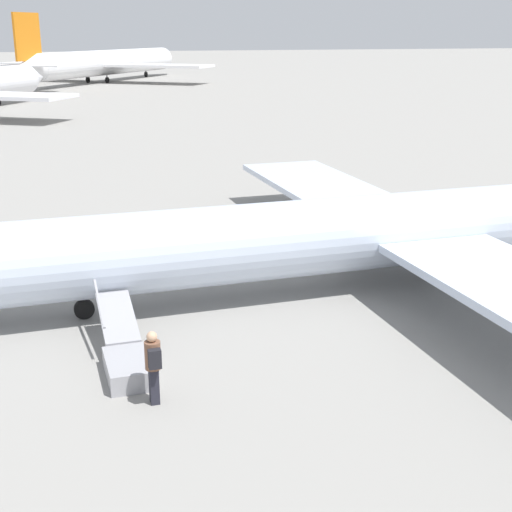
# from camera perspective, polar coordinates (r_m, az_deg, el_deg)

# --- Properties ---
(ground_plane) EXTENTS (600.00, 600.00, 0.00)m
(ground_plane) POSITION_cam_1_polar(r_m,az_deg,el_deg) (23.87, 9.30, -2.35)
(ground_plane) COLOR gray
(airplane_main) EXTENTS (34.41, 26.49, 6.29)m
(airplane_main) POSITION_cam_1_polar(r_m,az_deg,el_deg) (23.75, 11.56, 2.16)
(airplane_main) COLOR silver
(airplane_main) RESTS_ON ground
(airplane_far_right) EXTENTS (34.34, 42.58, 10.54)m
(airplane_far_right) POSITION_cam_1_polar(r_m,az_deg,el_deg) (124.78, -11.91, 14.91)
(airplane_far_right) COLOR white
(airplane_far_right) RESTS_ON ground
(boarding_stairs) EXTENTS (1.12, 4.02, 1.61)m
(boarding_stairs) POSITION_cam_1_polar(r_m,az_deg,el_deg) (17.99, -10.31, -7.96)
(boarding_stairs) COLOR #99999E
(boarding_stairs) RESTS_ON ground
(passenger) EXTENTS (0.36, 0.54, 1.74)m
(passenger) POSITION_cam_1_polar(r_m,az_deg,el_deg) (16.13, -8.22, -8.46)
(passenger) COLOR #23232D
(passenger) RESTS_ON ground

